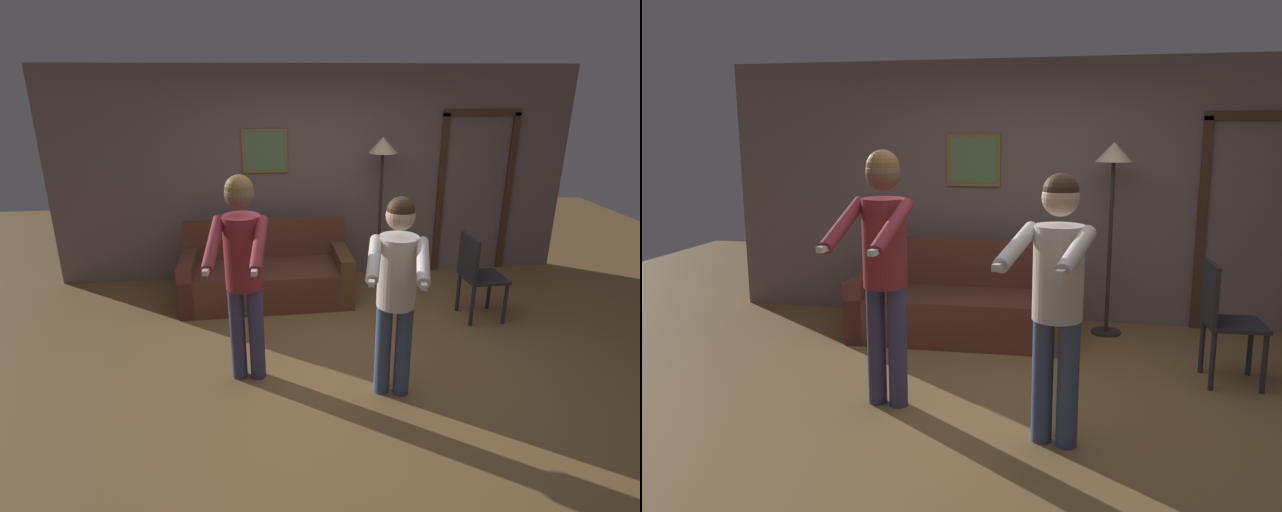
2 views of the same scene
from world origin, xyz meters
TOP-DOWN VIEW (x-y plane):
  - ground_plane at (0.00, 0.00)m, footprint 12.00×12.00m
  - back_wall_assembly at (0.02, 2.27)m, footprint 6.40×0.10m
  - couch at (-0.65, 1.55)m, footprint 1.92×0.90m
  - torchiere_lamp at (0.73, 1.88)m, footprint 0.34×0.34m
  - person_standing_left at (-0.82, -0.07)m, footprint 0.49×0.72m
  - person_standing_right at (0.35, -0.42)m, footprint 0.54×0.73m
  - dining_chair_distant at (1.54, 0.82)m, footprint 0.43×0.43m

SIDE VIEW (x-z plane):
  - ground_plane at x=0.00m, z-range 0.00..0.00m
  - couch at x=-0.65m, z-range -0.16..0.71m
  - dining_chair_distant at x=1.54m, z-range 0.06..0.99m
  - person_standing_right at x=0.35m, z-range 0.17..1.83m
  - person_standing_left at x=-0.82m, z-range 0.20..1.97m
  - back_wall_assembly at x=0.02m, z-range 0.00..2.60m
  - torchiere_lamp at x=0.73m, z-range 0.61..2.41m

